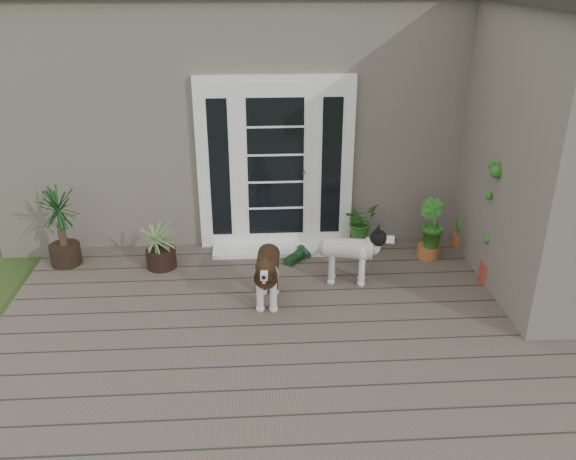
{
  "coord_description": "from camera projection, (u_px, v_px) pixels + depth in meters",
  "views": [
    {
      "loc": [
        -0.48,
        -4.32,
        3.46
      ],
      "look_at": [
        -0.1,
        1.75,
        0.7
      ],
      "focal_mm": 37.1,
      "sensor_mm": 36.0,
      "label": 1
    }
  ],
  "objects": [
    {
      "name": "door_unit",
      "position": [
        276.0,
        165.0,
        7.24
      ],
      "size": [
        1.9,
        0.14,
        2.15
      ],
      "primitive_type": "cube",
      "color": "white",
      "rests_on": "deck"
    },
    {
      "name": "sapling",
      "position": [
        502.0,
        216.0,
        6.45
      ],
      "size": [
        0.52,
        0.52,
        1.63
      ],
      "primitive_type": null,
      "rotation": [
        0.0,
        0.0,
        -0.1
      ],
      "color": "#1A5D1D",
      "rests_on": "deck"
    },
    {
      "name": "house_wing",
      "position": [
        573.0,
        159.0,
        6.27
      ],
      "size": [
        1.6,
        2.4,
        3.1
      ],
      "primitive_type": "cube",
      "color": "#665E54",
      "rests_on": "ground"
    },
    {
      "name": "herb_c",
      "position": [
        466.0,
        228.0,
        7.53
      ],
      "size": [
        0.41,
        0.41,
        0.51
      ],
      "primitive_type": "imported",
      "rotation": [
        0.0,
        0.0,
        4.39
      ],
      "color": "#275C1A",
      "rests_on": "deck"
    },
    {
      "name": "herb_b",
      "position": [
        430.0,
        237.0,
        7.23
      ],
      "size": [
        0.49,
        0.49,
        0.54
      ],
      "primitive_type": "imported",
      "rotation": [
        0.0,
        0.0,
        2.09
      ],
      "color": "#1F5117",
      "rests_on": "deck"
    },
    {
      "name": "spider_plant",
      "position": [
        160.0,
        243.0,
        6.99
      ],
      "size": [
        0.69,
        0.69,
        0.63
      ],
      "primitive_type": null,
      "rotation": [
        0.0,
        0.0,
        0.19
      ],
      "color": "#A0B16D",
      "rests_on": "deck"
    },
    {
      "name": "brindle_dog",
      "position": [
        268.0,
        276.0,
        6.24
      ],
      "size": [
        0.4,
        0.8,
        0.65
      ],
      "primitive_type": null,
      "rotation": [
        0.0,
        0.0,
        3.05
      ],
      "color": "#312012",
      "rests_on": "deck"
    },
    {
      "name": "clog_right",
      "position": [
        294.0,
        258.0,
        7.22
      ],
      "size": [
        0.34,
        0.36,
        0.1
      ],
      "primitive_type": null,
      "rotation": [
        0.0,
        0.0,
        -0.71
      ],
      "color": "#143316",
      "rests_on": "deck"
    },
    {
      "name": "clog_left",
      "position": [
        304.0,
        252.0,
        7.39
      ],
      "size": [
        0.21,
        0.29,
        0.08
      ],
      "primitive_type": null,
      "rotation": [
        0.0,
        0.0,
        0.35
      ],
      "color": "#173A22",
      "rests_on": "deck"
    },
    {
      "name": "deck",
      "position": [
        307.0,
        348.0,
        5.72
      ],
      "size": [
        6.2,
        4.6,
        0.12
      ],
      "primitive_type": "cube",
      "color": "#6B5B4C",
      "rests_on": "ground"
    },
    {
      "name": "house_main",
      "position": [
        283.0,
        100.0,
        8.97
      ],
      "size": [
        7.4,
        4.0,
        3.1
      ],
      "primitive_type": "cube",
      "color": "#665E54",
      "rests_on": "ground"
    },
    {
      "name": "herb_a",
      "position": [
        360.0,
        230.0,
        7.45
      ],
      "size": [
        0.58,
        0.58,
        0.52
      ],
      "primitive_type": "imported",
      "rotation": [
        0.0,
        0.0,
        0.65
      ],
      "color": "#21621C",
      "rests_on": "deck"
    },
    {
      "name": "door_step",
      "position": [
        277.0,
        249.0,
        7.49
      ],
      "size": [
        1.6,
        0.4,
        0.05
      ],
      "primitive_type": "cube",
      "color": "white",
      "rests_on": "deck"
    },
    {
      "name": "white_dog",
      "position": [
        348.0,
        258.0,
        6.66
      ],
      "size": [
        0.78,
        0.45,
        0.62
      ],
      "primitive_type": null,
      "rotation": [
        0.0,
        0.0,
        -1.76
      ],
      "color": "white",
      "rests_on": "deck"
    },
    {
      "name": "yucca",
      "position": [
        61.0,
        226.0,
        6.98
      ],
      "size": [
        0.75,
        0.75,
        0.99
      ],
      "primitive_type": null,
      "rotation": [
        0.0,
        0.0,
        0.1
      ],
      "color": "#113315",
      "rests_on": "deck"
    }
  ]
}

